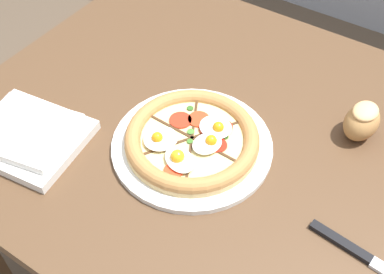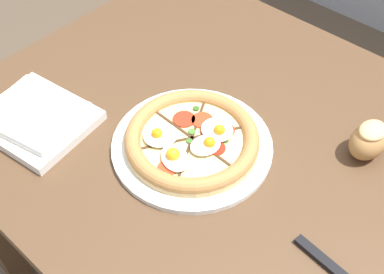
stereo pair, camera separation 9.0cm
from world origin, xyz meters
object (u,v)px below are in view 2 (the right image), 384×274
object	(u,v)px
napkin_folded	(36,118)
bread_piece_near	(369,140)
dining_table	(239,177)
pizza	(192,141)

from	to	relation	value
napkin_folded	bread_piece_near	distance (m)	0.64
dining_table	bread_piece_near	bearing A→B (deg)	35.33
dining_table	bread_piece_near	world-z (taller)	bread_piece_near
bread_piece_near	napkin_folded	bearing A→B (deg)	-145.14
dining_table	napkin_folded	bearing A→B (deg)	-145.40
napkin_folded	bread_piece_near	world-z (taller)	bread_piece_near
bread_piece_near	dining_table	bearing A→B (deg)	-144.67
pizza	bread_piece_near	distance (m)	0.33
dining_table	bread_piece_near	distance (m)	0.27
pizza	napkin_folded	size ratio (longest dim) A/B	1.32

